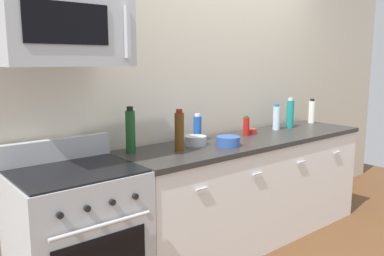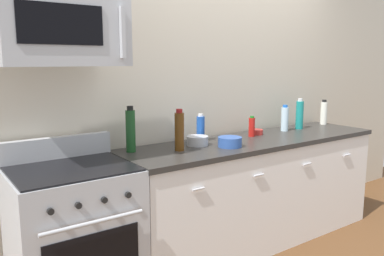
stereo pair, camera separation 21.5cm
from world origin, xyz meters
name	(u,v)px [view 2 (the right image)]	position (x,y,z in m)	size (l,w,h in m)	color
ground_plane	(253,239)	(0.00, 0.00, 0.00)	(6.67, 6.67, 0.00)	brown
back_wall	(226,86)	(0.00, 0.41, 1.35)	(5.56, 0.10, 2.70)	beige
counter_unit	(255,190)	(0.00, 0.00, 0.46)	(2.47, 0.66, 0.92)	white
range_oven	(74,235)	(-1.61, 0.00, 0.47)	(0.76, 0.69, 1.07)	#B7BABF
microwave	(61,32)	(-1.61, 0.05, 1.75)	(0.74, 0.44, 0.40)	#B7BABF
bottle_wine_green	(131,130)	(-1.10, 0.18, 1.08)	(0.07, 0.07, 0.34)	#19471E
bottle_water_clear	(285,119)	(0.49, 0.13, 1.04)	(0.07, 0.07, 0.25)	silver
bottle_hot_sauce_red	(252,127)	(0.04, 0.10, 1.01)	(0.06, 0.06, 0.18)	#B21914
bottle_wine_amber	(179,131)	(-0.79, 0.01, 1.07)	(0.07, 0.07, 0.31)	#59330F
bottle_soda_blue	(201,128)	(-0.45, 0.20, 1.03)	(0.07, 0.07, 0.23)	#1E4CA5
bottle_sparkling_teal	(300,115)	(0.70, 0.12, 1.06)	(0.07, 0.07, 0.30)	#197F7A
bottle_vinegar_white	(324,113)	(1.14, 0.16, 1.04)	(0.07, 0.07, 0.26)	silver
bowl_blue_mixing	(230,142)	(-0.39, -0.11, 0.96)	(0.19, 0.19, 0.08)	#2D519E
bowl_steel_prep	(197,140)	(-0.57, 0.08, 0.96)	(0.17, 0.17, 0.07)	#B2B5BA
bowl_red_small	(257,132)	(0.15, 0.15, 0.94)	(0.11, 0.11, 0.05)	#B72D28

